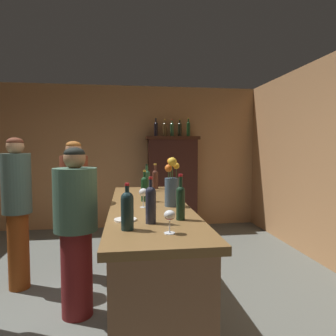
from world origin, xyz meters
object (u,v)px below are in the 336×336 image
at_px(bar_counter, 149,262).
at_px(patron_tall, 75,202).
at_px(display_cabinet, 172,181).
at_px(display_bottle_center, 172,129).
at_px(display_bottle_midright, 180,129).
at_px(patron_redhead, 76,226).
at_px(wine_bottle_pinot, 181,200).
at_px(wine_bottle_riesling, 127,209).
at_px(wine_bottle_merlot, 147,179).
at_px(display_bottle_right, 188,128).
at_px(patron_in_grey, 17,205).
at_px(flower_arrangement, 172,185).
at_px(wine_bottle_rose, 151,203).
at_px(display_bottle_left, 156,128).
at_px(wine_bottle_malbec, 155,178).
at_px(display_bottle_midleft, 165,129).
at_px(wine_glass_front, 143,193).
at_px(cheese_plate, 125,220).
at_px(wine_bottle_syrah, 145,188).
at_px(wine_glass_mid, 170,217).

relative_size(bar_counter, patron_tall, 1.46).
height_order(display_cabinet, display_bottle_center, display_bottle_center).
relative_size(display_bottle_center, display_bottle_midright, 0.98).
distance_m(display_bottle_center, patron_redhead, 3.30).
bearing_deg(wine_bottle_pinot, wine_bottle_riesling, -150.24).
bearing_deg(wine_bottle_merlot, display_bottle_right, 66.81).
bearing_deg(wine_bottle_riesling, patron_in_grey, 126.35).
height_order(flower_arrangement, patron_in_grey, patron_in_grey).
height_order(wine_bottle_rose, patron_tall, patron_tall).
xyz_separation_m(wine_bottle_pinot, patron_in_grey, (-1.53, 1.39, -0.26)).
distance_m(flower_arrangement, display_bottle_midright, 3.25).
height_order(bar_counter, display_bottle_left, display_bottle_left).
relative_size(wine_bottle_merlot, patron_tall, 0.19).
xyz_separation_m(bar_counter, wine_bottle_malbec, (0.15, 1.00, 0.64)).
xyz_separation_m(wine_bottle_riesling, display_bottle_midright, (0.98, 3.81, 0.72)).
bearing_deg(display_bottle_midleft, wine_bottle_malbec, -100.35).
relative_size(display_cabinet, display_bottle_midleft, 5.54).
xyz_separation_m(display_bottle_center, patron_tall, (-1.45, -1.99, -0.99)).
bearing_deg(display_bottle_midright, display_cabinet, 180.00).
relative_size(wine_bottle_riesling, display_bottle_midright, 0.88).
xyz_separation_m(display_bottle_midleft, patron_in_grey, (-1.87, -2.22, -0.97)).
relative_size(wine_glass_front, display_bottle_midleft, 0.50).
bearing_deg(bar_counter, wine_bottle_pinot, -73.57).
relative_size(bar_counter, wine_bottle_malbec, 7.78).
bearing_deg(display_bottle_midleft, display_bottle_right, 0.00).
bearing_deg(wine_bottle_rose, bar_counter, 86.96).
distance_m(wine_bottle_riesling, flower_arrangement, 0.79).
distance_m(bar_counter, wine_glass_front, 0.65).
bearing_deg(wine_bottle_pinot, display_cabinet, 82.31).
xyz_separation_m(wine_bottle_pinot, wine_bottle_merlot, (-0.13, 1.45, 0.00)).
bearing_deg(display_bottle_midleft, cheese_plate, -101.31).
height_order(wine_glass_front, cheese_plate, wine_glass_front).
relative_size(wine_glass_front, patron_in_grey, 0.10).
bearing_deg(flower_arrangement, bar_counter, 150.89).
bearing_deg(wine_bottle_rose, display_cabinet, 79.29).
height_order(wine_glass_front, display_bottle_center, display_bottle_center).
relative_size(wine_bottle_malbec, display_bottle_left, 0.90).
bearing_deg(display_cabinet, wine_bottle_malbec, -104.25).
bearing_deg(patron_redhead, flower_arrangement, 4.93).
bearing_deg(wine_bottle_malbec, bar_counter, -98.41).
distance_m(bar_counter, display_bottle_right, 3.45).
height_order(patron_in_grey, patron_redhead, patron_in_grey).
bearing_deg(flower_arrangement, display_bottle_midright, 78.85).
xyz_separation_m(display_cabinet, patron_tall, (-1.46, -1.99, -0.02)).
bearing_deg(wine_bottle_syrah, wine_bottle_riesling, -99.47).
height_order(bar_counter, patron_in_grey, patron_in_grey).
distance_m(flower_arrangement, display_bottle_center, 3.22).
height_order(wine_bottle_pinot, display_bottle_midright, display_bottle_midright).
height_order(wine_bottle_pinot, wine_bottle_malbec, wine_bottle_pinot).
bearing_deg(bar_counter, wine_glass_mid, -86.59).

